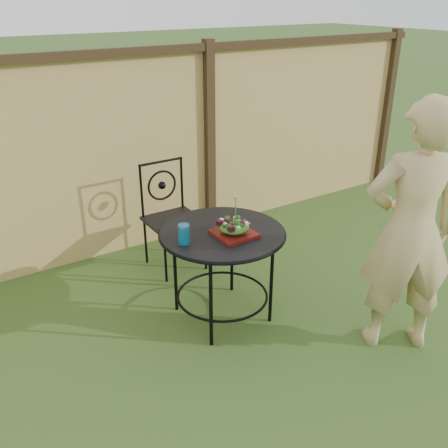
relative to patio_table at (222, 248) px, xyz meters
The scene contains 9 objects.
ground 1.07m from the patio_table, 126.48° to the right, with size 60.00×60.00×0.00m, color #284D18.
fence 1.61m from the patio_table, 109.99° to the left, with size 8.00×0.12×1.90m.
patio_table is the anchor object (origin of this frame).
patio_chair 0.94m from the patio_table, 86.30° to the left, with size 0.46×0.46×0.95m.
diner 1.30m from the patio_table, 47.35° to the right, with size 0.64×0.42×1.76m, color tan.
salad_plate 0.18m from the patio_table, 70.72° to the right, with size 0.27×0.27×0.02m, color #450D09.
salad 0.23m from the patio_table, 70.72° to the right, with size 0.21×0.21×0.08m, color #235614.
fork 0.35m from the patio_table, 65.77° to the right, with size 0.01×0.01×0.18m, color silver.
drinking_glass 0.38m from the patio_table, behind, with size 0.08×0.08×0.14m, color #0D6899.
Camera 1 is at (-1.21, -1.99, 2.29)m, focal length 40.00 mm.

